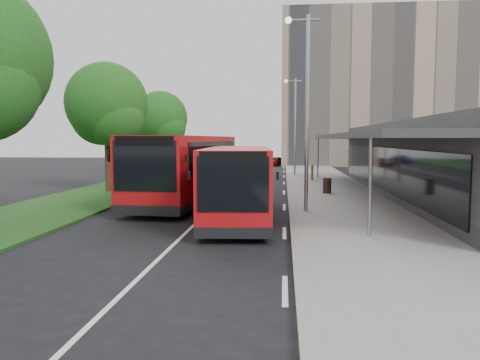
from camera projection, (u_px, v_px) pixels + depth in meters
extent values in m
plane|color=black|center=(198.00, 221.00, 17.97)|extent=(120.00, 120.00, 0.00)
cube|color=gray|center=(318.00, 178.00, 37.25)|extent=(5.00, 80.00, 0.15)
cube|color=#193F14|center=(158.00, 177.00, 38.45)|extent=(5.00, 80.00, 0.10)
cube|color=silver|center=(237.00, 184.00, 32.85)|extent=(0.12, 70.00, 0.01)
cube|color=silver|center=(285.00, 290.00, 9.73)|extent=(0.12, 2.00, 0.01)
cube|color=silver|center=(284.00, 233.00, 15.69)|extent=(0.12, 2.00, 0.01)
cube|color=silver|center=(284.00, 207.00, 21.64)|extent=(0.12, 2.00, 0.01)
cube|color=silver|center=(284.00, 192.00, 27.59)|extent=(0.12, 2.00, 0.01)
cube|color=silver|center=(284.00, 183.00, 33.54)|extent=(0.12, 2.00, 0.01)
cube|color=silver|center=(284.00, 176.00, 39.49)|extent=(0.12, 2.00, 0.01)
cube|color=silver|center=(284.00, 171.00, 45.44)|extent=(0.12, 2.00, 0.01)
cube|color=silver|center=(284.00, 168.00, 51.39)|extent=(0.12, 2.00, 0.01)
cube|color=silver|center=(284.00, 165.00, 57.35)|extent=(0.12, 2.00, 0.01)
cube|color=silver|center=(284.00, 162.00, 63.30)|extent=(0.12, 2.00, 0.01)
cube|color=tan|center=(371.00, 91.00, 57.56)|extent=(22.00, 12.00, 18.00)
cube|color=#28282A|center=(430.00, 161.00, 24.72)|extent=(5.00, 26.00, 4.00)
cube|color=black|center=(381.00, 168.00, 24.99)|extent=(0.06, 24.00, 2.20)
cube|color=#28282A|center=(358.00, 136.00, 24.96)|extent=(2.80, 26.00, 0.25)
cylinder|color=gray|center=(370.00, 188.00, 14.31)|extent=(0.12, 0.12, 3.30)
cylinder|color=gray|center=(318.00, 158.00, 36.13)|extent=(0.12, 0.12, 3.30)
cylinder|color=#342515|center=(108.00, 161.00, 27.38)|extent=(0.36, 0.36, 3.71)
sphere|color=#1C5215|center=(107.00, 103.00, 27.09)|extent=(4.72, 4.72, 4.72)
sphere|color=#1C5215|center=(114.00, 117.00, 26.71)|extent=(3.37, 3.37, 3.37)
sphere|color=#1C5215|center=(102.00, 114.00, 27.68)|extent=(3.71, 3.71, 3.71)
cylinder|color=#342515|center=(161.00, 156.00, 39.30)|extent=(0.36, 0.36, 3.50)
sphere|color=#1C5215|center=(161.00, 118.00, 39.02)|extent=(4.45, 4.45, 4.45)
sphere|color=#1C5215|center=(167.00, 127.00, 38.64)|extent=(3.18, 3.18, 3.18)
sphere|color=#1C5215|center=(157.00, 125.00, 39.61)|extent=(3.50, 3.50, 3.50)
cylinder|color=gray|center=(307.00, 115.00, 19.21)|extent=(0.16, 0.16, 8.00)
cylinder|color=gray|center=(303.00, 20.00, 18.90)|extent=(1.40, 0.10, 0.10)
sphere|color=silver|center=(288.00, 20.00, 18.95)|extent=(0.28, 0.28, 0.28)
cylinder|color=gray|center=(295.00, 127.00, 39.05)|extent=(0.16, 0.16, 8.00)
cylinder|color=gray|center=(293.00, 81.00, 38.73)|extent=(1.40, 0.10, 0.10)
sphere|color=silver|center=(286.00, 81.00, 38.79)|extent=(0.28, 0.28, 0.28)
cube|color=#AE091C|center=(238.00, 179.00, 18.60)|extent=(3.02, 9.97, 2.48)
cube|color=black|center=(238.00, 209.00, 18.71)|extent=(3.04, 9.99, 0.28)
cube|color=black|center=(233.00, 184.00, 13.67)|extent=(2.10, 0.20, 1.64)
cube|color=black|center=(240.00, 163.00, 23.48)|extent=(2.06, 0.19, 1.22)
cube|color=black|center=(209.00, 167.00, 18.87)|extent=(0.63, 8.41, 1.12)
cube|color=black|center=(267.00, 167.00, 18.82)|extent=(0.63, 8.41, 1.12)
cube|color=black|center=(233.00, 233.00, 13.78)|extent=(2.34, 0.24, 0.33)
cube|color=black|center=(233.00, 157.00, 13.59)|extent=(1.96, 0.18, 0.33)
cube|color=black|center=(189.00, 176.00, 13.88)|extent=(0.09, 0.09, 0.23)
cube|color=black|center=(278.00, 176.00, 13.82)|extent=(0.09, 0.09, 0.23)
cylinder|color=black|center=(206.00, 221.00, 15.55)|extent=(0.34, 0.86, 0.84)
cylinder|color=black|center=(265.00, 221.00, 15.51)|extent=(0.34, 0.86, 0.84)
cylinder|color=black|center=(219.00, 197.00, 21.89)|extent=(0.34, 0.86, 0.84)
cylinder|color=black|center=(261.00, 197.00, 21.85)|extent=(0.34, 0.86, 0.84)
cube|color=#AE091C|center=(187.00, 165.00, 23.25)|extent=(3.59, 11.68, 2.91)
cube|color=black|center=(187.00, 194.00, 23.37)|extent=(3.61, 11.70, 0.33)
cube|color=black|center=(145.00, 166.00, 17.55)|extent=(2.46, 0.23, 1.92)
cube|color=black|center=(213.00, 153.00, 28.88)|extent=(2.41, 0.23, 1.43)
cube|color=black|center=(162.00, 155.00, 23.76)|extent=(0.78, 9.84, 1.32)
cube|color=black|center=(216.00, 155.00, 23.30)|extent=(0.78, 9.84, 1.32)
cube|color=black|center=(145.00, 211.00, 17.69)|extent=(2.74, 0.28, 0.38)
cube|color=black|center=(144.00, 141.00, 17.46)|extent=(2.30, 0.21, 0.38)
cube|color=black|center=(109.00, 158.00, 18.01)|extent=(0.09, 0.09, 0.27)
cube|color=black|center=(186.00, 159.00, 17.51)|extent=(0.09, 0.09, 0.27)
cylinder|color=black|center=(137.00, 201.00, 19.89)|extent=(0.40, 1.01, 0.99)
cylinder|color=black|center=(189.00, 203.00, 19.51)|extent=(0.40, 1.01, 0.99)
cylinder|color=black|center=(186.00, 185.00, 27.22)|extent=(0.40, 1.01, 0.99)
cylinder|color=black|center=(225.00, 185.00, 26.84)|extent=(0.40, 1.01, 0.99)
cylinder|color=#331B14|center=(327.00, 186.00, 25.94)|extent=(0.59, 0.59, 0.84)
cylinder|color=orange|center=(312.00, 172.00, 34.16)|extent=(0.19, 0.19, 1.12)
imported|color=#61170D|center=(276.00, 161.00, 55.26)|extent=(2.38, 3.48, 1.10)
imported|color=navy|center=(246.00, 159.00, 62.48)|extent=(2.16, 3.55, 1.10)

